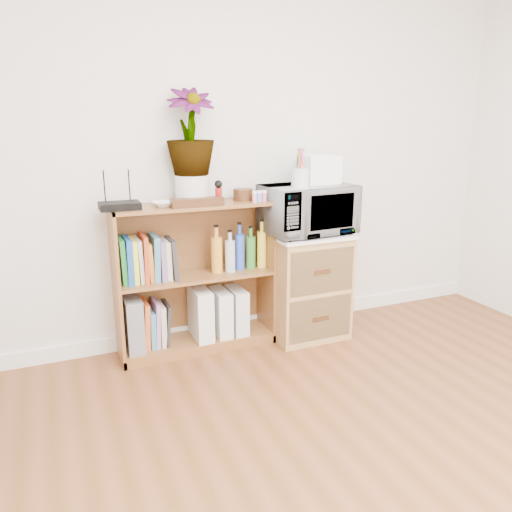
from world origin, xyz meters
TOP-DOWN VIEW (x-y plane):
  - skirting_board at (0.00, 2.24)m, footprint 4.00×0.02m
  - bookshelf at (-0.35, 2.10)m, footprint 1.00×0.30m
  - wicker_unit at (0.40, 2.02)m, footprint 0.50×0.45m
  - microwave at (0.40, 2.02)m, footprint 0.61×0.44m
  - pen_cup at (0.29, 1.92)m, footprint 0.11×0.11m
  - small_appliance at (0.50, 2.06)m, footprint 0.23×0.19m
  - router at (-0.79, 2.08)m, footprint 0.23×0.15m
  - white_bowl at (-0.54, 2.07)m, footprint 0.13×0.13m
  - plant_pot at (-0.35, 2.12)m, footprint 0.20×0.20m
  - potted_plant at (-0.35, 2.12)m, footprint 0.29×0.29m
  - trinket_box at (-0.35, 2.00)m, footprint 0.31×0.08m
  - kokeshi_doll at (-0.20, 2.06)m, footprint 0.04×0.04m
  - wooden_bowl at (-0.02, 2.11)m, footprint 0.12×0.12m
  - paint_jars at (0.05, 2.01)m, footprint 0.12×0.04m
  - file_box at (-0.76, 2.10)m, footprint 0.10×0.27m
  - magazine_holder_left at (-0.33, 2.09)m, footprint 0.11×0.27m
  - magazine_holder_mid at (-0.19, 2.09)m, footprint 0.10×0.24m
  - magazine_holder_right at (-0.08, 2.09)m, footprint 0.09×0.24m
  - cookbooks at (-0.65, 2.10)m, footprint 0.33×0.20m
  - liquor_bottles at (-0.02, 2.10)m, footprint 0.46×0.07m
  - lower_books at (-0.62, 2.10)m, footprint 0.17×0.19m

SIDE VIEW (x-z plane):
  - skirting_board at x=0.00m, z-range 0.00..0.10m
  - lower_books at x=-0.62m, z-range 0.06..0.35m
  - magazine_holder_right at x=-0.08m, z-range 0.07..0.37m
  - magazine_holder_mid at x=-0.19m, z-range 0.07..0.37m
  - magazine_holder_left at x=-0.33m, z-range 0.07..0.40m
  - file_box at x=-0.76m, z-range 0.07..0.40m
  - wicker_unit at x=0.40m, z-range 0.00..0.70m
  - bookshelf at x=-0.35m, z-range 0.00..0.95m
  - cookbooks at x=-0.65m, z-range 0.49..0.77m
  - liquor_bottles at x=-0.02m, z-range 0.49..0.80m
  - microwave at x=0.40m, z-range 0.72..1.04m
  - white_bowl at x=-0.54m, z-range 0.95..0.98m
  - router at x=-0.79m, z-range 0.95..0.99m
  - trinket_box at x=-0.35m, z-range 0.95..1.00m
  - paint_jars at x=0.05m, z-range 0.95..1.01m
  - wooden_bowl at x=-0.02m, z-range 0.95..1.02m
  - kokeshi_doll at x=-0.20m, z-range 0.95..1.05m
  - plant_pot at x=-0.35m, z-range 0.95..1.12m
  - pen_cup at x=0.29m, z-range 1.04..1.16m
  - small_appliance at x=0.50m, z-range 1.04..1.22m
  - potted_plant at x=-0.35m, z-range 1.12..1.63m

